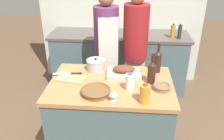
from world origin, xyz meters
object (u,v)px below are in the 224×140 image
(wine_bottle_dark, at_px, (158,61))
(knife_paring, at_px, (71,74))
(stand_mixer, at_px, (111,24))
(milk_jug, at_px, (130,82))
(person_cook_guest, at_px, (135,48))
(roasting_pan, at_px, (124,72))
(person_cook_aproned, at_px, (107,48))
(mixing_bowl, at_px, (162,87))
(wine_bottle_green, at_px, (152,72))
(condiment_bottle_short, at_px, (180,32))
(knife_chef, at_px, (68,74))
(wine_glass_left, at_px, (113,93))
(stock_pot, at_px, (96,65))
(condiment_bottle_tall, at_px, (173,32))
(juice_jug, at_px, (145,94))
(cutting_board, at_px, (71,79))
(wicker_basket, at_px, (96,91))

(wine_bottle_dark, xyz_separation_m, knife_paring, (-0.89, -0.14, -0.12))
(knife_paring, bearing_deg, stand_mixer, 77.97)
(milk_jug, relative_size, person_cook_guest, 0.11)
(roasting_pan, height_order, person_cook_aproned, person_cook_aproned)
(wine_bottle_dark, xyz_separation_m, stand_mixer, (-0.60, 1.26, 0.03))
(mixing_bowl, height_order, wine_bottle_green, wine_bottle_green)
(condiment_bottle_short, bearing_deg, knife_chef, -138.22)
(wine_glass_left, bearing_deg, wine_bottle_green, 45.20)
(stock_pot, height_order, knife_chef, stock_pot)
(condiment_bottle_tall, bearing_deg, condiment_bottle_short, -13.42)
(stand_mixer, distance_m, condiment_bottle_tall, 0.93)
(roasting_pan, relative_size, person_cook_guest, 0.22)
(stock_pot, relative_size, stand_mixer, 0.66)
(wine_bottle_green, relative_size, person_cook_aproned, 0.19)
(condiment_bottle_tall, height_order, person_cook_aproned, person_cook_aproned)
(mixing_bowl, distance_m, juice_jug, 0.29)
(juice_jug, distance_m, milk_jug, 0.23)
(cutting_board, bearing_deg, wine_bottle_green, -0.44)
(wine_bottle_green, xyz_separation_m, condiment_bottle_short, (0.47, 1.25, 0.01))
(stock_pot, relative_size, wine_glass_left, 1.84)
(wicker_basket, height_order, knife_paring, wicker_basket)
(mixing_bowl, distance_m, condiment_bottle_tall, 1.43)
(wine_bottle_dark, distance_m, person_cook_guest, 0.54)
(cutting_board, relative_size, milk_jug, 1.80)
(juice_jug, relative_size, wine_bottle_green, 0.60)
(juice_jug, height_order, person_cook_aproned, person_cook_aproned)
(mixing_bowl, relative_size, condiment_bottle_tall, 0.78)
(knife_chef, bearing_deg, stock_pot, 29.71)
(mixing_bowl, relative_size, wine_bottle_dark, 0.50)
(roasting_pan, distance_m, condiment_bottle_tall, 1.32)
(mixing_bowl, xyz_separation_m, condiment_bottle_short, (0.38, 1.37, 0.10))
(stock_pot, xyz_separation_m, condiment_bottle_tall, (0.95, 1.04, 0.07))
(milk_jug, bearing_deg, wine_glass_left, -125.45)
(wicker_basket, height_order, person_cook_aproned, person_cook_aproned)
(roasting_pan, height_order, milk_jug, milk_jug)
(knife_paring, bearing_deg, cutting_board, -75.02)
(roasting_pan, xyz_separation_m, person_cook_guest, (0.12, 0.61, 0.02))
(stock_pot, distance_m, wine_bottle_dark, 0.65)
(milk_jug, xyz_separation_m, wine_bottle_green, (0.20, 0.15, 0.04))
(milk_jug, xyz_separation_m, stand_mixer, (-0.32, 1.66, 0.08))
(cutting_board, xyz_separation_m, person_cook_guest, (0.64, 0.73, 0.06))
(knife_paring, distance_m, stand_mixer, 1.44)
(wine_bottle_green, bearing_deg, roasting_pan, 154.78)
(mixing_bowl, distance_m, condiment_bottle_short, 1.43)
(stand_mixer, height_order, condiment_bottle_tall, stand_mixer)
(wine_bottle_green, relative_size, wine_glass_left, 2.90)
(wine_glass_left, distance_m, person_cook_guest, 1.09)
(roasting_pan, relative_size, mixing_bowl, 2.25)
(knife_paring, xyz_separation_m, condiment_bottle_short, (1.29, 1.14, 0.13))
(stock_pot, bearing_deg, condiment_bottle_tall, 47.53)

